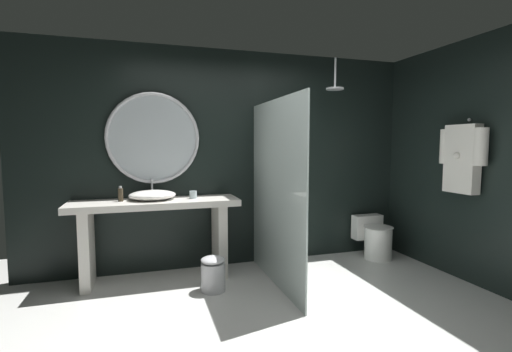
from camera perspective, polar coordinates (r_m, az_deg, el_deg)
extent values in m
plane|color=silver|center=(3.01, 5.03, -24.50)|extent=(5.76, 5.76, 0.00)
cube|color=black|center=(4.44, -4.14, 2.68)|extent=(4.80, 0.10, 2.60)
cube|color=black|center=(4.62, 29.33, 2.14)|extent=(0.10, 2.47, 2.60)
cube|color=silver|center=(4.04, -15.59, -4.19)|extent=(1.78, 0.52, 0.07)
cube|color=silver|center=(4.18, -25.16, -10.37)|extent=(0.10, 0.44, 0.81)
cube|color=silver|center=(4.21, -5.81, -9.79)|extent=(0.10, 0.44, 0.81)
ellipsoid|color=white|center=(4.06, -16.05, -2.91)|extent=(0.50, 0.41, 0.11)
cylinder|color=silver|center=(4.24, -16.12, -1.85)|extent=(0.02, 0.02, 0.21)
cylinder|color=silver|center=(4.16, -16.13, -0.63)|extent=(0.02, 0.14, 0.02)
cylinder|color=silver|center=(4.07, -9.90, -2.93)|extent=(0.08, 0.08, 0.08)
cylinder|color=#3D3323|center=(4.06, -20.62, -2.81)|extent=(0.05, 0.05, 0.14)
cylinder|color=silver|center=(4.05, -20.66, -1.67)|extent=(0.03, 0.03, 0.02)
torus|color=silver|center=(4.23, -15.91, 5.77)|extent=(1.03, 0.04, 1.03)
cylinder|color=#B2BCC1|center=(4.24, -15.91, 5.77)|extent=(0.96, 0.01, 0.96)
cube|color=silver|center=(3.77, 3.16, -2.75)|extent=(0.02, 1.53, 1.94)
cylinder|color=silver|center=(4.52, 12.40, 15.65)|extent=(0.02, 0.02, 0.35)
cylinder|color=silver|center=(4.49, 12.36, 13.31)|extent=(0.21, 0.21, 0.02)
sphere|color=silver|center=(4.45, 30.65, 7.66)|extent=(0.04, 0.04, 0.04)
cube|color=silver|center=(4.39, 29.79, 2.35)|extent=(0.12, 0.38, 0.72)
cylinder|color=silver|center=(4.25, 31.99, 3.95)|extent=(0.14, 0.14, 0.38)
cylinder|color=silver|center=(4.54, 27.89, 4.15)|extent=(0.14, 0.14, 0.38)
sphere|color=silver|center=(4.34, 29.14, 2.84)|extent=(0.07, 0.07, 0.07)
cylinder|color=white|center=(5.00, 18.73, -10.02)|extent=(0.34, 0.34, 0.41)
ellipsoid|color=white|center=(4.95, 18.81, -7.60)|extent=(0.36, 0.40, 0.02)
cube|color=white|center=(5.16, 17.15, -7.66)|extent=(0.40, 0.15, 0.32)
cylinder|color=silver|center=(3.81, -6.79, -15.55)|extent=(0.25, 0.25, 0.29)
ellipsoid|color=silver|center=(3.75, -6.82, -13.04)|extent=(0.25, 0.25, 0.07)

